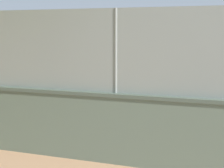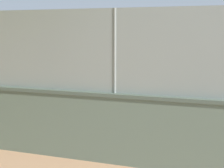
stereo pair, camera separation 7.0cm
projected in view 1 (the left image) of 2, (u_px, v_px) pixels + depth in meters
name	position (u px, v px, depth m)	size (l,w,h in m)	color
ground_plane	(192.00, 93.00, 15.76)	(260.00, 260.00, 0.00)	tan
perimeter_wall	(52.00, 122.00, 7.73)	(22.52, 1.00, 1.59)	slate
fence_panel_on_wall	(50.00, 50.00, 7.47)	(22.13, 0.71, 1.81)	gray
player_baseline_waiting	(202.00, 102.00, 9.40)	(0.94, 0.94, 1.55)	black
player_at_service_line	(80.00, 82.00, 13.13)	(1.07, 0.68, 1.55)	black
sports_ball	(146.00, 94.00, 7.46)	(0.10, 0.10, 0.10)	#3399D8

